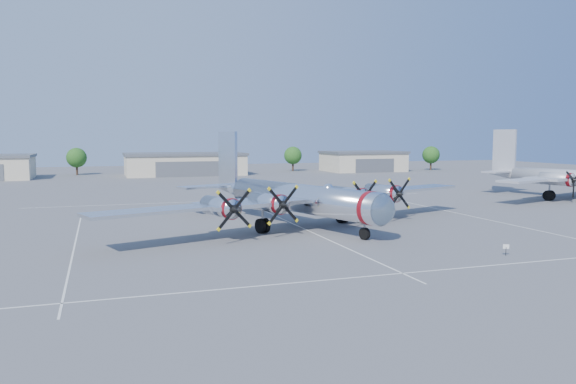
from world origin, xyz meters
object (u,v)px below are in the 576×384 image
object	(u,v)px
tree_east	(293,155)
info_placard	(506,248)
twin_engine_east	(558,197)
hangar_east	(363,161)
main_bomber_b29	(293,225)
tree_far_east	(431,155)
tree_west	(77,158)
hangar_center	(185,164)

from	to	relation	value
tree_east	info_placard	size ratio (longest dim) A/B	7.15
tree_east	twin_engine_east	size ratio (longest dim) A/B	0.20
hangar_east	main_bomber_b29	world-z (taller)	hangar_east
tree_far_east	twin_engine_east	world-z (taller)	tree_far_east
main_bomber_b29	info_placard	world-z (taller)	main_bomber_b29
twin_engine_east	tree_west	bearing A→B (deg)	115.66
info_placard	hangar_center	bearing A→B (deg)	118.32
hangar_center	tree_far_east	bearing A→B (deg)	-1.65
hangar_center	info_placard	bearing A→B (deg)	-83.97
hangar_center	main_bomber_b29	distance (m)	81.63
main_bomber_b29	tree_west	bearing A→B (deg)	86.60
twin_engine_east	info_placard	world-z (taller)	twin_engine_east
twin_engine_east	tree_far_east	bearing A→B (deg)	55.49
tree_west	tree_east	size ratio (longest dim) A/B	1.00
hangar_east	tree_far_east	world-z (taller)	tree_far_east
info_placard	tree_east	bearing A→B (deg)	102.13
tree_west	main_bomber_b29	world-z (taller)	tree_west
tree_west	tree_far_east	world-z (taller)	same
tree_west	tree_east	world-z (taller)	same
tree_west	twin_engine_east	xyz separation A→B (m)	(72.57, -77.14, -4.22)
tree_east	info_placard	world-z (taller)	tree_east
info_placard	twin_engine_east	bearing A→B (deg)	63.64
info_placard	main_bomber_b29	bearing A→B (deg)	141.19
hangar_center	twin_engine_east	world-z (taller)	hangar_center
hangar_center	twin_engine_east	bearing A→B (deg)	-55.46
twin_engine_east	hangar_center	bearing A→B (deg)	106.95
hangar_east	twin_engine_east	size ratio (longest dim) A/B	0.62
hangar_east	tree_east	size ratio (longest dim) A/B	3.10
hangar_center	info_placard	distance (m)	102.12
twin_engine_east	info_placard	size ratio (longest dim) A/B	35.93
tree_far_east	info_placard	distance (m)	114.92
tree_east	tree_far_east	size ratio (longest dim) A/B	1.00
tree_west	tree_east	xyz separation A→B (m)	(55.00, -2.00, 0.00)
tree_east	tree_far_east	world-z (taller)	same
hangar_center	tree_far_east	size ratio (longest dim) A/B	4.31
main_bomber_b29	twin_engine_east	xyz separation A→B (m)	(47.86, 12.48, 0.00)
main_bomber_b29	twin_engine_east	world-z (taller)	twin_engine_east
hangar_east	main_bomber_b29	xyz separation A→B (m)	(-48.29, -81.59, -2.71)
hangar_east	tree_west	bearing A→B (deg)	173.72
tree_east	main_bomber_b29	bearing A→B (deg)	-109.07
hangar_center	tree_east	bearing A→B (deg)	11.38
info_placard	tree_west	bearing A→B (deg)	130.34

